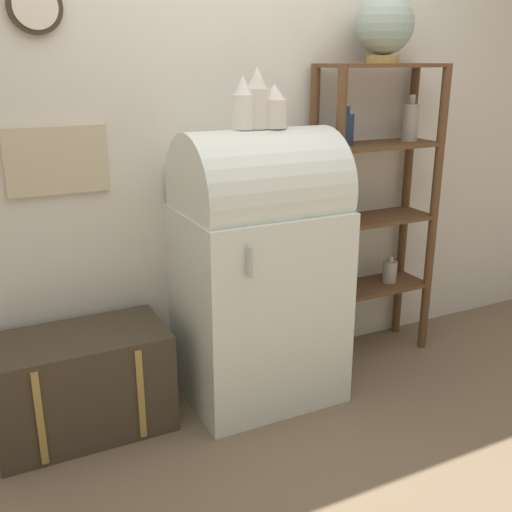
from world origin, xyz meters
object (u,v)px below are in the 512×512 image
(vase_left, at_px, (243,105))
(vase_right, at_px, (274,108))
(refrigerator, at_px, (259,265))
(vase_center, at_px, (257,100))
(globe, at_px, (385,26))
(suitcase_trunk, at_px, (82,383))

(vase_left, relative_size, vase_right, 1.19)
(refrigerator, xyz_separation_m, vase_center, (-0.01, 0.01, 0.80))
(globe, xyz_separation_m, vase_right, (-0.70, -0.12, -0.38))
(vase_right, bearing_deg, refrigerator, 172.37)
(vase_center, relative_size, vase_right, 1.38)
(suitcase_trunk, distance_m, vase_center, 1.55)
(refrigerator, height_order, suitcase_trunk, refrigerator)
(globe, relative_size, vase_left, 1.44)
(suitcase_trunk, relative_size, vase_right, 3.96)
(refrigerator, relative_size, vase_right, 6.90)
(suitcase_trunk, height_order, globe, globe)
(vase_center, bearing_deg, refrigerator, -44.38)
(refrigerator, bearing_deg, globe, 8.36)
(globe, distance_m, vase_center, 0.86)
(globe, bearing_deg, vase_center, -172.14)
(suitcase_trunk, bearing_deg, vase_right, -3.76)
(suitcase_trunk, relative_size, vase_center, 2.86)
(vase_left, xyz_separation_m, vase_center, (0.07, 0.00, 0.02))
(suitcase_trunk, distance_m, globe, 2.32)
(refrigerator, distance_m, vase_right, 0.77)
(vase_left, bearing_deg, vase_center, 2.22)
(globe, xyz_separation_m, vase_left, (-0.86, -0.11, -0.36))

